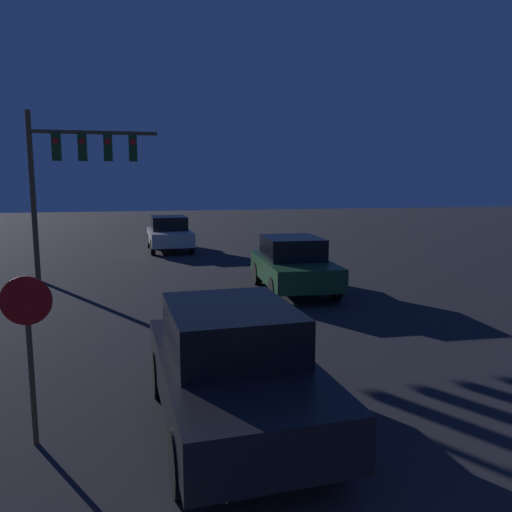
# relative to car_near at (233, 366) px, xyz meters

# --- Properties ---
(car_near) EXTENTS (2.20, 4.36, 1.69)m
(car_near) POSITION_rel_car_near_xyz_m (0.00, 0.00, 0.00)
(car_near) COLOR black
(car_near) RESTS_ON ground_plane
(car_mid) EXTENTS (2.20, 4.36, 1.69)m
(car_mid) POSITION_rel_car_near_xyz_m (3.39, 8.11, 0.00)
(car_mid) COLOR #1E4728
(car_mid) RESTS_ON ground_plane
(car_far) EXTENTS (2.15, 4.34, 1.69)m
(car_far) POSITION_rel_car_near_xyz_m (0.18, 18.49, 0.00)
(car_far) COLOR beige
(car_far) RESTS_ON ground_plane
(traffic_signal_mast) EXTENTS (4.27, 0.30, 5.75)m
(traffic_signal_mast) POSITION_rel_car_near_xyz_m (-3.35, 11.68, 3.15)
(traffic_signal_mast) COLOR brown
(traffic_signal_mast) RESTS_ON ground_plane
(stop_sign) EXTENTS (0.62, 0.07, 2.24)m
(stop_sign) POSITION_rel_car_near_xyz_m (-2.61, 0.05, 0.67)
(stop_sign) COLOR brown
(stop_sign) RESTS_ON ground_plane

